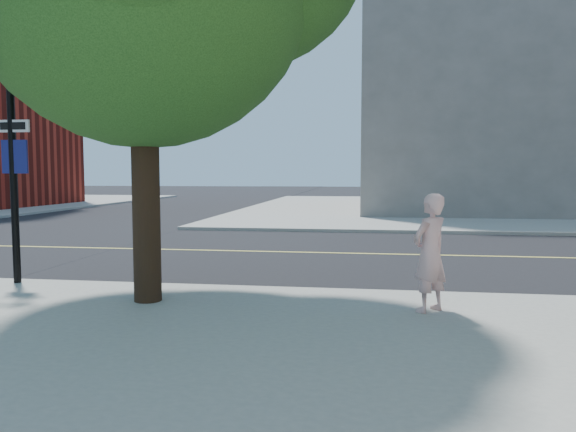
# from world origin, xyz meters

# --- Properties ---
(ground) EXTENTS (140.00, 140.00, 0.00)m
(ground) POSITION_xyz_m (0.00, 0.00, 0.00)
(ground) COLOR black
(ground) RESTS_ON ground
(road_ew) EXTENTS (140.00, 9.00, 0.01)m
(road_ew) POSITION_xyz_m (0.00, 4.50, 0.01)
(road_ew) COLOR black
(road_ew) RESTS_ON ground
(sidewalk_ne) EXTENTS (29.00, 25.00, 0.12)m
(sidewalk_ne) POSITION_xyz_m (13.50, 21.50, 0.06)
(sidewalk_ne) COLOR gray
(sidewalk_ne) RESTS_ON ground
(filler_ne) EXTENTS (18.00, 16.00, 14.00)m
(filler_ne) POSITION_xyz_m (14.00, 22.00, 7.12)
(filler_ne) COLOR slate
(filler_ne) RESTS_ON sidewalk_ne
(man_on_phone) EXTENTS (0.66, 0.65, 1.53)m
(man_on_phone) POSITION_xyz_m (6.07, -1.25, 0.89)
(man_on_phone) COLOR beige
(man_on_phone) RESTS_ON sidewalk_se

